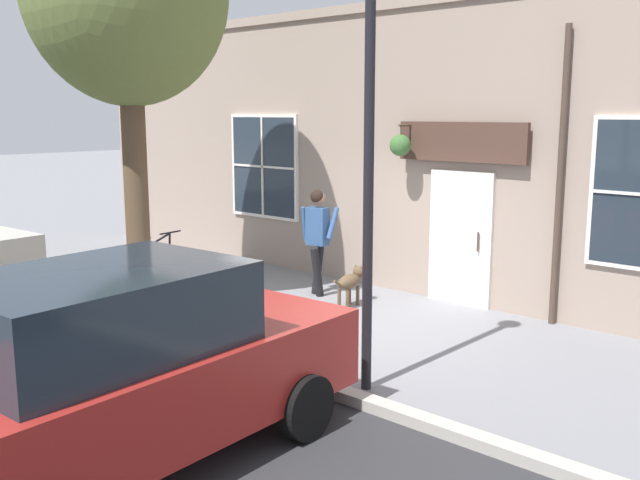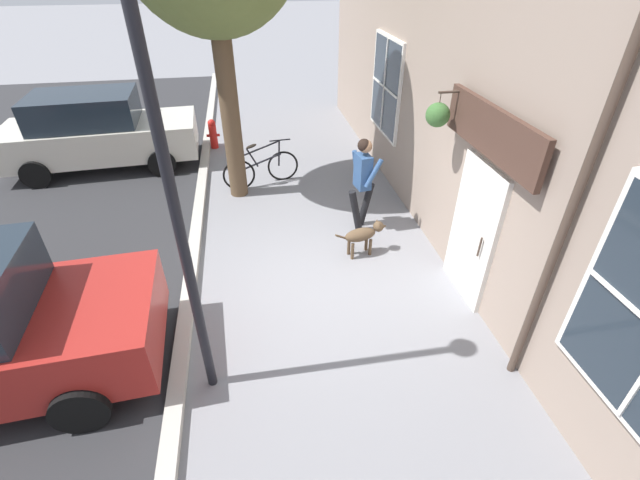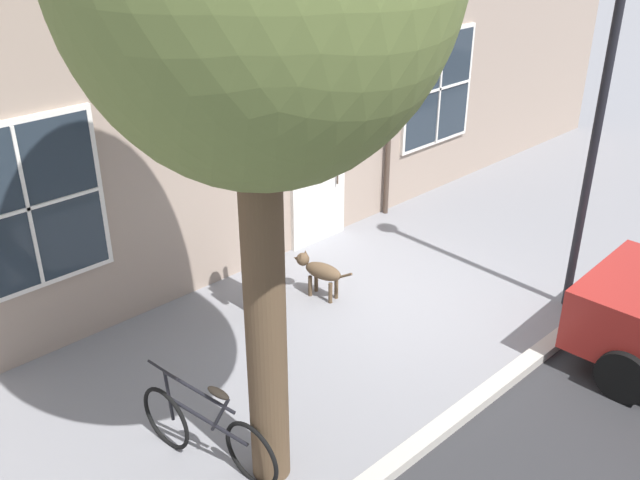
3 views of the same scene
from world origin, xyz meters
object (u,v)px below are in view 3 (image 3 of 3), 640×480
(leaning_bicycle, at_px, (207,432))
(street_lamp, at_px, (609,66))
(dog_on_leash, at_px, (320,271))
(pedestrian_walking, at_px, (262,243))

(leaning_bicycle, distance_m, street_lamp, 6.10)
(dog_on_leash, bearing_deg, leaning_bicycle, -62.67)
(pedestrian_walking, distance_m, dog_on_leash, 1.10)
(leaning_bicycle, bearing_deg, street_lamp, 79.98)
(dog_on_leash, relative_size, street_lamp, 0.19)
(pedestrian_walking, bearing_deg, street_lamp, 49.87)
(pedestrian_walking, height_order, leaning_bicycle, pedestrian_walking)
(pedestrian_walking, bearing_deg, leaning_bicycle, -51.29)
(dog_on_leash, bearing_deg, pedestrian_walking, -101.36)
(dog_on_leash, height_order, street_lamp, street_lamp)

